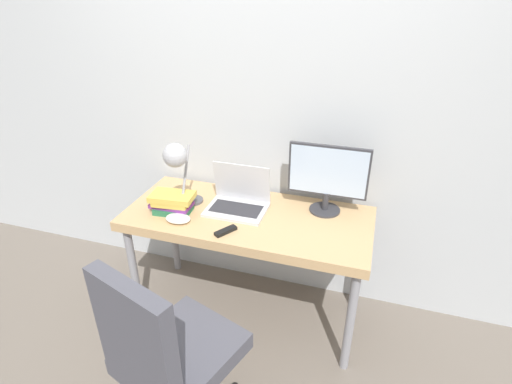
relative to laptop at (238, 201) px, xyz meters
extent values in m
plane|color=#70665B|center=(0.08, -0.38, -0.83)|extent=(12.00, 12.00, 0.00)
cube|color=silver|center=(0.08, 0.34, 0.47)|extent=(8.00, 0.05, 2.60)
cube|color=tan|center=(0.08, -0.05, -0.09)|extent=(1.49, 0.66, 0.06)
cylinder|color=gray|center=(-0.60, -0.32, -0.47)|extent=(0.05, 0.05, 0.71)
cylinder|color=gray|center=(0.76, -0.32, -0.47)|extent=(0.05, 0.05, 0.71)
cylinder|color=gray|center=(-0.60, 0.22, -0.47)|extent=(0.05, 0.05, 0.71)
cylinder|color=gray|center=(0.76, 0.22, -0.47)|extent=(0.05, 0.05, 0.71)
cube|color=silver|center=(0.00, -0.04, -0.05)|extent=(0.36, 0.26, 0.02)
cube|color=#2D2D33|center=(0.00, -0.04, -0.04)|extent=(0.31, 0.15, 0.00)
cube|color=silver|center=(0.00, 0.07, 0.09)|extent=(0.36, 0.04, 0.25)
cube|color=navy|center=(0.00, 0.07, 0.09)|extent=(0.33, 0.03, 0.22)
cylinder|color=#333338|center=(0.52, 0.13, -0.05)|extent=(0.19, 0.19, 0.01)
cylinder|color=#333338|center=(0.52, 0.13, 0.01)|extent=(0.04, 0.04, 0.11)
cube|color=#333338|center=(0.52, 0.14, 0.21)|extent=(0.47, 0.02, 0.31)
cube|color=silver|center=(0.52, 0.13, 0.21)|extent=(0.45, 0.00, 0.29)
cylinder|color=#4C4C51|center=(-0.30, 0.00, -0.05)|extent=(0.12, 0.12, 0.02)
cylinder|color=#99999E|center=(-0.30, -0.09, 0.15)|extent=(0.02, 0.19, 0.38)
sphere|color=#B2B2B7|center=(-0.30, -0.18, 0.33)|extent=(0.14, 0.14, 0.14)
sphere|color=black|center=(-0.13, -0.66, -0.80)|extent=(0.05, 0.05, 0.05)
cube|color=#4C4C56|center=(0.04, -0.89, -0.33)|extent=(0.58, 0.62, 0.09)
cube|color=#4C4C56|center=(-0.03, -1.10, -0.03)|extent=(0.42, 0.20, 0.52)
cube|color=#286B47|center=(-0.36, -0.16, -0.04)|extent=(0.23, 0.16, 0.04)
cube|color=#753384|center=(-0.37, -0.16, -0.01)|extent=(0.25, 0.14, 0.02)
cube|color=gold|center=(-0.37, -0.16, 0.02)|extent=(0.23, 0.16, 0.03)
cube|color=gold|center=(-0.36, -0.16, 0.05)|extent=(0.27, 0.18, 0.04)
cube|color=black|center=(0.02, -0.28, -0.05)|extent=(0.11, 0.14, 0.02)
ellipsoid|color=white|center=(-0.28, -0.25, -0.04)|extent=(0.15, 0.11, 0.04)
camera|label=1|loc=(0.75, -2.01, 1.19)|focal=28.00mm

